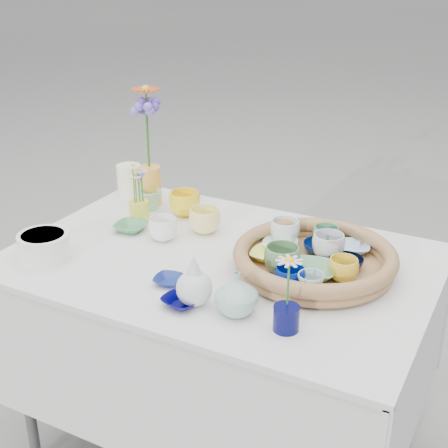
% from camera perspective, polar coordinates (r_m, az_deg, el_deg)
% --- Properties ---
extents(wicker_tray, '(0.47, 0.47, 0.08)m').
position_cam_1_polar(wicker_tray, '(1.82, 8.29, -3.24)').
color(wicker_tray, brown).
rests_on(wicker_tray, display_table).
extents(tray_ceramic_0, '(0.14, 0.14, 0.03)m').
position_cam_1_polar(tray_ceramic_0, '(1.90, 8.82, -2.15)').
color(tray_ceramic_0, '#051954').
rests_on(tray_ceramic_0, wicker_tray).
extents(tray_ceramic_1, '(0.10, 0.10, 0.03)m').
position_cam_1_polar(tray_ceramic_1, '(1.83, 11.09, -3.52)').
color(tray_ceramic_1, black).
rests_on(tray_ceramic_1, wicker_tray).
extents(tray_ceramic_2, '(0.10, 0.10, 0.07)m').
position_cam_1_polar(tray_ceramic_2, '(1.75, 10.85, -4.10)').
color(tray_ceramic_2, yellow).
rests_on(tray_ceramic_2, wicker_tray).
extents(tray_ceramic_3, '(0.15, 0.15, 0.03)m').
position_cam_1_polar(tray_ceramic_3, '(1.77, 8.25, -4.28)').
color(tray_ceramic_3, '#62A371').
rests_on(tray_ceramic_3, wicker_tray).
extents(tray_ceramic_4, '(0.13, 0.13, 0.08)m').
position_cam_1_polar(tray_ceramic_4, '(1.76, 5.33, -3.27)').
color(tray_ceramic_4, '#598656').
rests_on(tray_ceramic_4, wicker_tray).
extents(tray_ceramic_5, '(0.12, 0.12, 0.03)m').
position_cam_1_polar(tray_ceramic_5, '(1.91, 5.14, -1.93)').
color(tray_ceramic_5, silver).
rests_on(tray_ceramic_5, wicker_tray).
extents(tray_ceramic_6, '(0.11, 0.11, 0.07)m').
position_cam_1_polar(tray_ceramic_6, '(1.95, 5.59, -0.65)').
color(tray_ceramic_6, white).
rests_on(tray_ceramic_6, wicker_tray).
extents(tray_ceramic_7, '(0.10, 0.10, 0.08)m').
position_cam_1_polar(tray_ceramic_7, '(1.86, 9.52, -2.01)').
color(tray_ceramic_7, silver).
rests_on(tray_ceramic_7, wicker_tray).
extents(tray_ceramic_8, '(0.13, 0.13, 0.03)m').
position_cam_1_polar(tray_ceramic_8, '(1.93, 11.67, -2.15)').
color(tray_ceramic_8, '#A3CBED').
rests_on(tray_ceramic_8, wicker_tray).
extents(tray_ceramic_9, '(0.10, 0.10, 0.07)m').
position_cam_1_polar(tray_ceramic_9, '(1.68, 6.03, -4.98)').
color(tray_ceramic_9, '#00146C').
rests_on(tray_ceramic_9, wicker_tray).
extents(tray_ceramic_10, '(0.11, 0.11, 0.03)m').
position_cam_1_polar(tray_ceramic_10, '(1.84, 4.15, -2.88)').
color(tray_ceramic_10, '#FFFA5D').
rests_on(tray_ceramic_10, wicker_tray).
extents(tray_ceramic_11, '(0.09, 0.09, 0.07)m').
position_cam_1_polar(tray_ceramic_11, '(1.66, 7.93, -5.57)').
color(tray_ceramic_11, '#93B6B4').
rests_on(tray_ceramic_11, wicker_tray).
extents(tray_ceramic_12, '(0.11, 0.11, 0.06)m').
position_cam_1_polar(tray_ceramic_12, '(1.94, 9.30, -1.11)').
color(tray_ceramic_12, '#61A87A').
rests_on(tray_ceramic_12, wicker_tray).
extents(loose_ceramic_0, '(0.13, 0.13, 0.09)m').
position_cam_1_polar(loose_ceramic_0, '(2.19, -3.61, 1.88)').
color(loose_ceramic_0, yellow).
rests_on(loose_ceramic_0, display_table).
extents(loose_ceramic_1, '(0.14, 0.14, 0.08)m').
position_cam_1_polar(loose_ceramic_1, '(2.05, -1.77, 0.32)').
color(loose_ceramic_1, '#FFF088').
rests_on(loose_ceramic_1, display_table).
extents(loose_ceramic_2, '(0.12, 0.12, 0.03)m').
position_cam_1_polar(loose_ceramic_2, '(2.09, -8.52, -0.29)').
color(loose_ceramic_2, '#438E59').
rests_on(loose_ceramic_2, display_table).
extents(loose_ceramic_3, '(0.12, 0.12, 0.07)m').
position_cam_1_polar(loose_ceramic_3, '(2.01, -5.59, -0.45)').
color(loose_ceramic_3, white).
rests_on(loose_ceramic_3, display_table).
extents(loose_ceramic_4, '(0.10, 0.10, 0.02)m').
position_cam_1_polar(loose_ceramic_4, '(1.76, -5.05, -5.15)').
color(loose_ceramic_4, navy).
rests_on(loose_ceramic_4, display_table).
extents(loose_ceramic_5, '(0.09, 0.09, 0.07)m').
position_cam_1_polar(loose_ceramic_5, '(2.25, -6.73, 2.22)').
color(loose_ceramic_5, '#8ED5B4').
rests_on(loose_ceramic_5, display_table).
extents(loose_ceramic_6, '(0.12, 0.12, 0.02)m').
position_cam_1_polar(loose_ceramic_6, '(1.65, -3.85, -7.05)').
color(loose_ceramic_6, '#03014E').
rests_on(loose_ceramic_6, display_table).
extents(fluted_bowl, '(0.19, 0.19, 0.08)m').
position_cam_1_polar(fluted_bowl, '(1.95, -16.14, -1.98)').
color(fluted_bowl, white).
rests_on(fluted_bowl, display_table).
extents(bud_vase_paleblue, '(0.12, 0.12, 0.15)m').
position_cam_1_polar(bud_vase_paleblue, '(1.62, -2.75, -5.09)').
color(bud_vase_paleblue, silver).
rests_on(bud_vase_paleblue, display_table).
extents(bud_vase_seafoam, '(0.13, 0.13, 0.12)m').
position_cam_1_polar(bud_vase_seafoam, '(1.59, 1.16, -6.33)').
color(bud_vase_seafoam, '#96BDB1').
rests_on(bud_vase_seafoam, display_table).
extents(bud_vase_cobalt, '(0.07, 0.07, 0.07)m').
position_cam_1_polar(bud_vase_cobalt, '(1.55, 5.71, -8.57)').
color(bud_vase_cobalt, '#06073F').
rests_on(bud_vase_cobalt, display_table).
extents(single_daisy, '(0.10, 0.10, 0.14)m').
position_cam_1_polar(single_daisy, '(1.51, 5.90, -5.37)').
color(single_daisy, silver).
rests_on(single_daisy, bud_vase_cobalt).
extents(tall_vase_yellow, '(0.09, 0.09, 0.14)m').
position_cam_1_polar(tall_vase_yellow, '(2.29, -6.71, 3.52)').
color(tall_vase_yellow, gold).
rests_on(tall_vase_yellow, display_table).
extents(gerbera, '(0.13, 0.13, 0.30)m').
position_cam_1_polar(gerbera, '(2.24, -7.00, 8.67)').
color(gerbera, '#E04914').
rests_on(gerbera, tall_vase_yellow).
extents(hydrangea, '(0.11, 0.11, 0.29)m').
position_cam_1_polar(hydrangea, '(2.24, -7.03, 7.80)').
color(hydrangea, '#553BB3').
rests_on(hydrangea, tall_vase_yellow).
extents(white_pitcher, '(0.14, 0.10, 0.12)m').
position_cam_1_polar(white_pitcher, '(2.37, -8.65, 3.93)').
color(white_pitcher, white).
rests_on(white_pitcher, display_table).
extents(daisy_cup, '(0.07, 0.07, 0.07)m').
position_cam_1_polar(daisy_cup, '(2.15, -7.75, 1.18)').
color(daisy_cup, yellow).
rests_on(daisy_cup, display_table).
extents(daisy_posy, '(0.09, 0.09, 0.14)m').
position_cam_1_polar(daisy_posy, '(2.11, -7.81, 3.78)').
color(daisy_posy, white).
rests_on(daisy_posy, daisy_cup).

